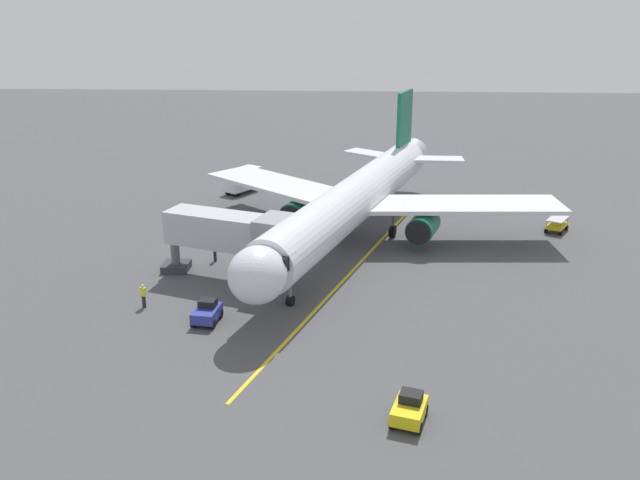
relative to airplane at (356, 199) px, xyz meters
name	(u,v)px	position (x,y,z in m)	size (l,w,h in m)	color
ground_plane	(368,236)	(-1.13, -1.95, -4.00)	(220.00, 220.00, 0.00)	#4C4C4F
apron_lead_in_line	(354,270)	(0.09, 6.27, -4.00)	(0.24, 40.00, 0.01)	yellow
airplane	(356,199)	(0.00, 0.00, 0.00)	(32.97, 39.21, 11.50)	silver
jet_bridge	(237,234)	(8.70, 8.97, -0.24)	(11.36, 6.08, 5.40)	#B7B7BC
ground_crew_marshaller	(143,295)	(14.45, 13.96, -3.12)	(0.47, 0.39, 1.71)	#23232D
ground_crew_wing_walker	(215,251)	(11.39, 5.06, -3.12)	(0.29, 0.42, 1.71)	#23232D
baggage_cart_near_nose	(557,224)	(-18.58, -4.27, -3.35)	(2.56, 2.95, 1.27)	yellow
tug_portside	(207,312)	(9.61, 15.92, -3.30)	(1.78, 2.45, 1.50)	#2D3899
tug_starboard_side	(409,409)	(-2.86, 26.14, -3.30)	(2.10, 2.63, 1.50)	yellow
box_truck_rear_apron	(243,180)	(12.71, -16.15, -2.62)	(4.02, 4.95, 2.62)	white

